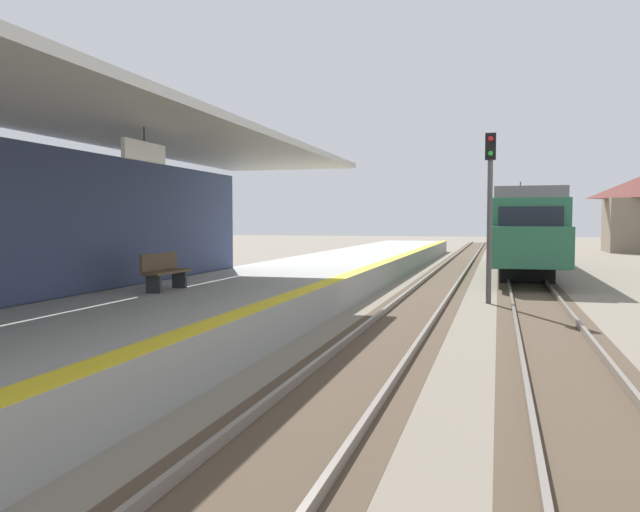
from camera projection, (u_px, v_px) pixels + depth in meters
The scene contains 6 objects.
station_platform at pixel (207, 309), 15.04m from camera, with size 5.00×80.00×0.91m.
track_pair_nearest_platform at pixel (414, 310), 17.72m from camera, with size 2.34×120.00×0.16m.
track_pair_middle at pixel (542, 315), 16.80m from camera, with size 2.34×120.00×0.16m.
approaching_train at pixel (522, 228), 31.96m from camera, with size 2.93×19.60×4.76m.
rail_signal_post at pixel (490, 199), 19.35m from camera, with size 0.32×0.34×5.20m.
platform_bench at pixel (164, 270), 14.91m from camera, with size 0.45×1.60×0.88m.
Camera 1 is at (4.14, 2.34, 2.53)m, focal length 35.63 mm.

